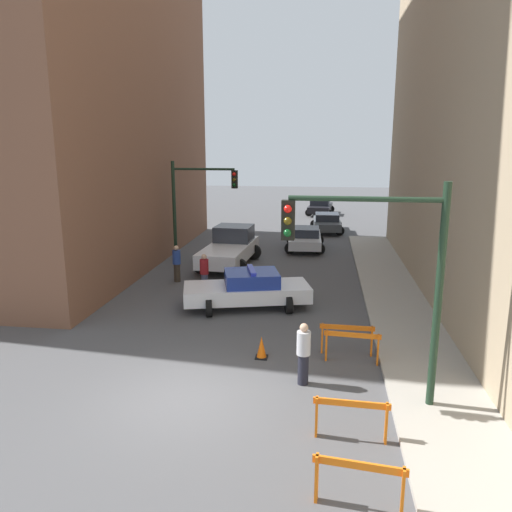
{
  "coord_description": "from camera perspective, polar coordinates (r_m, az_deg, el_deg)",
  "views": [
    {
      "loc": [
        3.28,
        -10.76,
        6.14
      ],
      "look_at": [
        0.74,
        7.93,
        1.82
      ],
      "focal_mm": 35.0,
      "sensor_mm": 36.0,
      "label": 1
    }
  ],
  "objects": [
    {
      "name": "ground_plane",
      "position": [
        12.81,
        -8.41,
        -15.88
      ],
      "size": [
        120.0,
        120.0,
        0.0
      ],
      "primitive_type": "plane",
      "color": "#4C4C4F"
    },
    {
      "name": "parked_car_mid",
      "position": [
        35.2,
        8.1,
        3.84
      ],
      "size": [
        2.37,
        4.36,
        1.31
      ],
      "rotation": [
        0.0,
        0.0,
        0.03
      ],
      "color": "#474C51",
      "rests_on": "ground_plane"
    },
    {
      "name": "pedestrian_crossing",
      "position": [
        20.7,
        -5.93,
        -1.94
      ],
      "size": [
        0.49,
        0.49,
        1.66
      ],
      "rotation": [
        0.0,
        0.0,
        1.09
      ],
      "color": "#474C66",
      "rests_on": "ground_plane"
    },
    {
      "name": "barrier_front",
      "position": [
        9.39,
        11.71,
        -23.46
      ],
      "size": [
        1.59,
        0.34,
        0.9
      ],
      "rotation": [
        0.0,
        0.0,
        -0.12
      ],
      "color": "orange",
      "rests_on": "ground_plane"
    },
    {
      "name": "traffic_light_near",
      "position": [
        11.53,
        14.74,
        -0.62
      ],
      "size": [
        3.64,
        0.35,
        5.2
      ],
      "color": "black",
      "rests_on": "sidewalk_right"
    },
    {
      "name": "barrier_back",
      "position": [
        14.56,
        10.93,
        -9.63
      ],
      "size": [
        1.6,
        0.28,
        0.9
      ],
      "rotation": [
        0.0,
        0.0,
        -0.08
      ],
      "color": "orange",
      "rests_on": "ground_plane"
    },
    {
      "name": "traffic_light_far",
      "position": [
        25.97,
        -7.05,
        6.74
      ],
      "size": [
        3.44,
        0.35,
        5.2
      ],
      "color": "black",
      "rests_on": "ground_plane"
    },
    {
      "name": "parked_car_far",
      "position": [
        43.73,
        7.35,
        5.62
      ],
      "size": [
        2.51,
        4.44,
        1.31
      ],
      "rotation": [
        0.0,
        0.0,
        -0.09
      ],
      "color": "black",
      "rests_on": "ground_plane"
    },
    {
      "name": "white_truck",
      "position": [
        25.34,
        -2.97,
        0.97
      ],
      "size": [
        2.88,
        5.52,
        1.9
      ],
      "rotation": [
        0.0,
        0.0,
        -0.07
      ],
      "color": "silver",
      "rests_on": "ground_plane"
    },
    {
      "name": "parked_car_near",
      "position": [
        29.25,
        5.62,
        2.07
      ],
      "size": [
        2.38,
        4.36,
        1.31
      ],
      "rotation": [
        0.0,
        0.0,
        0.04
      ],
      "color": "silver",
      "rests_on": "ground_plane"
    },
    {
      "name": "police_car",
      "position": [
        18.85,
        -0.93,
        -3.8
      ],
      "size": [
        5.01,
        3.07,
        1.52
      ],
      "rotation": [
        0.0,
        0.0,
        1.82
      ],
      "color": "white",
      "rests_on": "ground_plane"
    },
    {
      "name": "barrier_corner",
      "position": [
        15.08,
        10.35,
        -8.8
      ],
      "size": [
        1.6,
        0.2,
        0.9
      ],
      "rotation": [
        0.0,
        0.0,
        -0.03
      ],
      "color": "orange",
      "rests_on": "ground_plane"
    },
    {
      "name": "sidewalk_right",
      "position": [
        12.7,
        20.9,
        -16.63
      ],
      "size": [
        2.4,
        44.0,
        0.12
      ],
      "color": "#9E998E",
      "rests_on": "ground_plane"
    },
    {
      "name": "pedestrian_sidewalk",
      "position": [
        13.08,
        5.45,
        -10.96
      ],
      "size": [
        0.38,
        0.38,
        1.66
      ],
      "rotation": [
        0.0,
        0.0,
        3.1
      ],
      "color": "black",
      "rests_on": "ground_plane"
    },
    {
      "name": "barrier_mid",
      "position": [
        11.1,
        10.84,
        -17.19
      ],
      "size": [
        1.6,
        0.23,
        0.9
      ],
      "rotation": [
        0.0,
        0.0,
        -0.05
      ],
      "color": "orange",
      "rests_on": "ground_plane"
    },
    {
      "name": "traffic_cone",
      "position": [
        14.71,
        0.63,
        -10.42
      ],
      "size": [
        0.36,
        0.36,
        0.66
      ],
      "color": "black",
      "rests_on": "ground_plane"
    },
    {
      "name": "pedestrian_corner",
      "position": [
        22.56,
        -9.05,
        -0.8
      ],
      "size": [
        0.48,
        0.48,
        1.66
      ],
      "rotation": [
        0.0,
        0.0,
        0.44
      ],
      "color": "#382D23",
      "rests_on": "ground_plane"
    }
  ]
}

